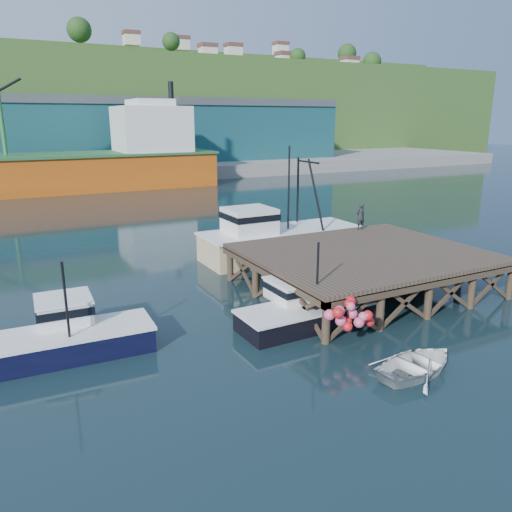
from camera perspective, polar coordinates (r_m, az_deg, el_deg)
ground at (r=24.83m, az=2.03°, el=-5.69°), size 300.00×300.00×0.00m
wharf at (r=27.10m, az=12.45°, el=0.09°), size 12.00×10.00×2.62m
far_quay at (r=91.20m, az=-20.44°, el=9.50°), size 160.00×40.00×2.00m
warehouse_mid at (r=85.93m, az=-20.34°, el=12.89°), size 28.00×16.00×9.00m
warehouse_right at (r=94.72m, az=-1.55°, el=13.97°), size 30.00×16.00×9.00m
cargo_ship at (r=68.43m, az=-25.22°, el=9.28°), size 55.50×10.00×13.75m
hillside at (r=120.69m, az=-22.87°, el=15.27°), size 220.00×50.00×22.00m
boat_navy at (r=21.10m, az=-20.70°, el=-8.32°), size 6.46×3.51×3.99m
boat_black at (r=22.63m, az=5.55°, el=-5.93°), size 6.48×5.46×3.97m
trawler at (r=33.04m, az=2.58°, el=2.40°), size 10.90×4.03×7.27m
dinghy at (r=19.38m, az=17.99°, el=-11.64°), size 3.92×3.05×0.74m
dockworker at (r=32.35m, az=11.86°, el=4.46°), size 0.63×0.44×1.68m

